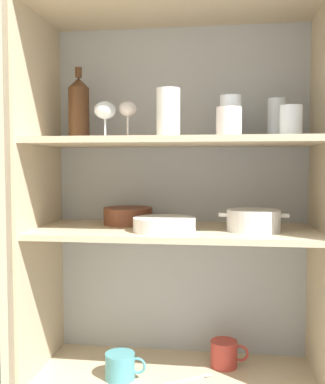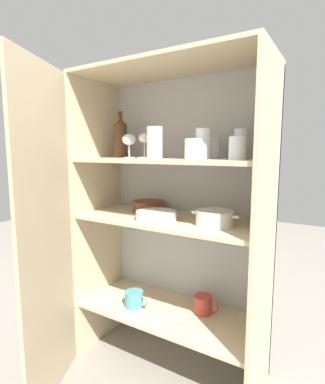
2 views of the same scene
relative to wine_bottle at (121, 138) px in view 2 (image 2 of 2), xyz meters
The scene contains 23 objects.
cupboard_back_panel 0.60m from the wine_bottle, 22.03° to the left, with size 0.97×0.02×1.54m, color #B2B7BC.
cupboard_side_left 0.48m from the wine_bottle, 153.77° to the right, with size 0.02×0.43×1.54m, color #CCB793.
cupboard_side_right 0.95m from the wine_bottle, ahead, with size 0.02×0.43×1.54m, color #CCB793.
cupboard_top_panel 0.48m from the wine_bottle, ahead, with size 0.97×0.43×0.02m, color #CCB793.
shelf_board_lower 0.99m from the wine_bottle, ahead, with size 0.94×0.39×0.02m, color beige.
shelf_board_middle 0.55m from the wine_bottle, ahead, with size 0.94×0.39×0.02m, color beige.
shelf_board_upper 0.38m from the wine_bottle, ahead, with size 0.94×0.39×0.02m, color beige.
cupboard_door 0.68m from the wine_bottle, 93.67° to the right, with size 0.22×0.45×1.54m.
tumbler_glass_0 0.54m from the wine_bottle, ahead, with size 0.07×0.07×0.10m.
tumbler_glass_1 0.73m from the wine_bottle, ahead, with size 0.07×0.07×0.10m.
tumbler_glass_2 0.55m from the wine_bottle, 15.44° to the right, with size 0.08×0.08×0.09m.
tumbler_glass_3 0.38m from the wine_bottle, 26.89° to the right, with size 0.07×0.07×0.15m.
tumbler_glass_4 0.54m from the wine_bottle, ahead, with size 0.07×0.07×0.14m.
tumbler_glass_5 0.69m from the wine_bottle, ahead, with size 0.06×0.06×0.14m.
wine_glass_0 0.14m from the wine_bottle, 32.09° to the right, with size 0.07×0.07×0.13m.
wine_glass_1 0.19m from the wine_bottle, ahead, with size 0.07×0.07×0.13m.
wine_bottle is the anchor object (origin of this frame).
plate_stack_white 0.53m from the wine_bottle, 22.33° to the right, with size 0.20×0.20×0.04m.
mixing_bowl_large 0.42m from the wine_bottle, ahead, with size 0.18×0.18×0.06m.
casserole_dish 0.72m from the wine_bottle, ahead, with size 0.22×0.17×0.07m.
coffee_mug_primary 0.90m from the wine_bottle, 35.19° to the right, with size 0.14×0.10×0.09m.
coffee_mug_extra_1 1.01m from the wine_bottle, ahead, with size 0.13×0.09×0.09m.
serving_spoon 1.01m from the wine_bottle, 14.13° to the right, with size 0.17×0.11×0.01m.
Camera 2 is at (0.75, -1.09, 1.15)m, focal length 28.00 mm.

